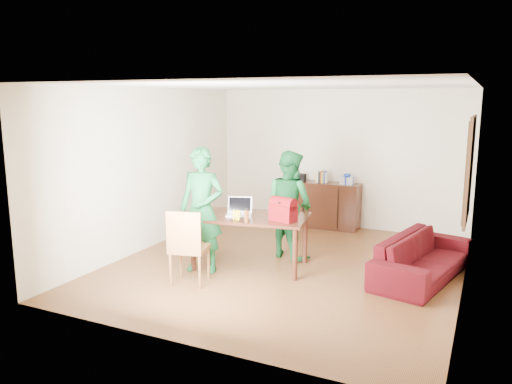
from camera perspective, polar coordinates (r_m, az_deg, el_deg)
The scene contains 10 objects.
room at distance 7.52m, azimuth 3.97°, elevation 1.33°, with size 5.20×5.70×2.90m.
table at distance 7.49m, azimuth -0.65°, elevation -3.49°, with size 1.83×1.22×0.79m.
chair at distance 7.00m, azimuth -7.63°, elevation -7.90°, with size 0.57×0.56×1.06m.
person_near at distance 7.31m, azimuth -6.23°, elevation -2.06°, with size 0.67×0.44×1.84m, color #145B2B.
person_far at distance 7.96m, azimuth 3.84°, elevation -1.42°, with size 0.84×0.65×1.72m, color #16642D.
laptop at distance 7.49m, azimuth -1.97°, elevation -2.34°, with size 0.44×0.37×0.26m.
bananas at distance 7.18m, azimuth -2.25°, elevation -3.05°, with size 0.16×0.10×0.06m, color yellow, non-canonical shape.
bottle at distance 7.08m, azimuth -1.08°, elevation -2.68°, with size 0.06×0.06×0.19m, color #5C2E15.
red_bag at distance 7.15m, azimuth 3.11°, elevation -2.24°, with size 0.37×0.21×0.27m, color maroon.
sofa at distance 7.52m, azimuth 18.53°, elevation -7.11°, with size 2.06×0.80×0.60m, color #3E0811.
Camera 1 is at (2.70, -6.79, 2.52)m, focal length 35.00 mm.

